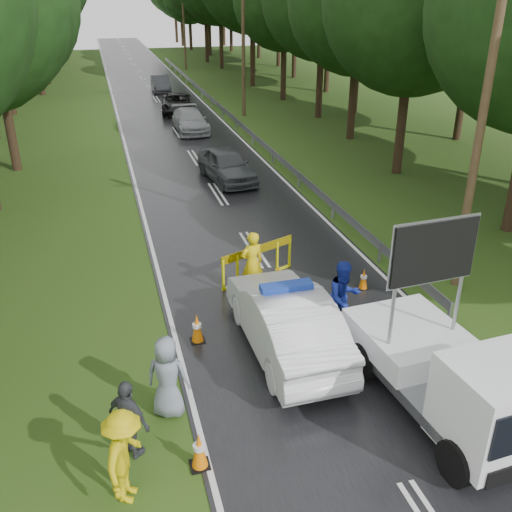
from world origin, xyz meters
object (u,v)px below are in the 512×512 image
object	(u,v)px
queue_car_second	(190,121)
barrier	(258,254)
officer	(252,263)
work_truck	(457,377)
police_sedan	(286,320)
civilian	(344,297)
queue_car_first	(227,165)
queue_car_fourth	(161,84)
queue_car_third	(177,103)

from	to	relation	value
queue_car_second	barrier	bearing A→B (deg)	-93.88
officer	work_truck	bearing A→B (deg)	99.59
barrier	queue_car_second	size ratio (longest dim) A/B	0.54
work_truck	police_sedan	bearing A→B (deg)	122.88
police_sedan	civilian	world-z (taller)	civilian
officer	queue_car_first	world-z (taller)	officer
queue_car_second	queue_car_fourth	size ratio (longest dim) A/B	1.13
work_truck	barrier	xyz separation A→B (m)	(-2.17, 7.13, -0.23)
police_sedan	queue_car_second	bearing A→B (deg)	-94.95
work_truck	queue_car_first	world-z (taller)	work_truck
police_sedan	work_truck	distance (m)	4.16
barrier	queue_car_third	world-z (taller)	queue_car_third
officer	queue_car_second	distance (m)	21.14
officer	queue_car_second	world-z (taller)	officer
police_sedan	barrier	distance (m)	3.84
queue_car_fourth	police_sedan	bearing A→B (deg)	-91.24
queue_car_first	queue_car_third	bearing A→B (deg)	81.89
work_truck	civilian	distance (m)	3.82
barrier	police_sedan	bearing A→B (deg)	-118.34
police_sedan	work_truck	bearing A→B (deg)	126.23
police_sedan	queue_car_first	xyz separation A→B (m)	(1.60, 13.69, -0.10)
barrier	queue_car_first	distance (m)	9.94
work_truck	queue_car_fourth	distance (m)	43.02
queue_car_second	queue_car_third	size ratio (longest dim) A/B	0.97
work_truck	barrier	world-z (taller)	work_truck
civilian	queue_car_second	bearing A→B (deg)	79.83
barrier	queue_car_third	distance (m)	26.30
queue_car_third	queue_car_fourth	bearing A→B (deg)	97.02
barrier	civilian	bearing A→B (deg)	-91.81
civilian	queue_car_third	bearing A→B (deg)	79.67
work_truck	queue_car_first	bearing A→B (deg)	88.61
officer	civilian	bearing A→B (deg)	110.93
work_truck	officer	bearing A→B (deg)	107.52
police_sedan	queue_car_fourth	distance (m)	39.74
police_sedan	queue_car_third	size ratio (longest dim) A/B	1.07
queue_car_third	queue_car_fourth	xyz separation A→B (m)	(-0.07, 9.62, 0.01)
barrier	queue_car_first	size ratio (longest dim) A/B	0.57
civilian	work_truck	bearing A→B (deg)	-87.56
police_sedan	work_truck	world-z (taller)	work_truck
queue_car_second	queue_car_third	bearing A→B (deg)	89.00
police_sedan	officer	bearing A→B (deg)	-90.54
queue_car_third	queue_car_fourth	distance (m)	9.62
barrier	queue_car_second	bearing A→B (deg)	63.51
civilian	police_sedan	bearing A→B (deg)	-176.44
officer	civilian	size ratio (longest dim) A/B	0.97
queue_car_first	officer	bearing A→B (deg)	-106.58
queue_car_third	queue_car_first	bearing A→B (deg)	-83.60
barrier	officer	world-z (taller)	officer
work_truck	queue_car_second	xyz separation A→B (m)	(-0.92, 27.39, -0.40)
queue_car_first	queue_car_second	world-z (taller)	queue_car_first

